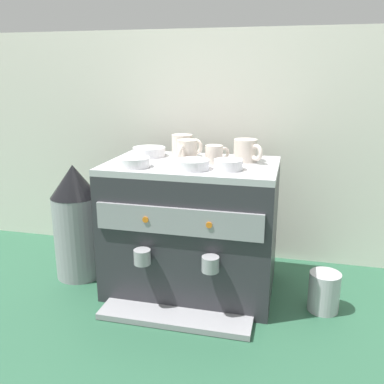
{
  "coord_description": "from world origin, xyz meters",
  "views": [
    {
      "loc": [
        0.35,
        -1.42,
        0.79
      ],
      "look_at": [
        0.0,
        0.0,
        0.38
      ],
      "focal_mm": 39.51,
      "sensor_mm": 36.0,
      "label": 1
    }
  ],
  "objects_px": {
    "ceramic_cup_3": "(187,151)",
    "ceramic_bowl_3": "(192,165)",
    "ceramic_cup_2": "(183,146)",
    "ceramic_cup_0": "(215,154)",
    "coffee_grinder": "(77,221)",
    "espresso_machine": "(192,228)",
    "milk_pitcher": "(324,292)",
    "ceramic_bowl_2": "(228,165)",
    "ceramic_cup_1": "(246,151)",
    "ceramic_bowl_1": "(134,162)",
    "ceramic_bowl_0": "(149,152)"
  },
  "relations": [
    {
      "from": "ceramic_cup_3",
      "to": "ceramic_bowl_3",
      "type": "bearing_deg",
      "value": -66.91
    },
    {
      "from": "ceramic_bowl_3",
      "to": "coffee_grinder",
      "type": "relative_size",
      "value": 0.26
    },
    {
      "from": "ceramic_bowl_2",
      "to": "coffee_grinder",
      "type": "height_order",
      "value": "ceramic_bowl_2"
    },
    {
      "from": "ceramic_cup_0",
      "to": "ceramic_cup_3",
      "type": "distance_m",
      "value": 0.1
    },
    {
      "from": "ceramic_cup_2",
      "to": "ceramic_bowl_3",
      "type": "distance_m",
      "value": 0.22
    },
    {
      "from": "ceramic_cup_1",
      "to": "ceramic_bowl_2",
      "type": "bearing_deg",
      "value": -105.92
    },
    {
      "from": "ceramic_bowl_2",
      "to": "ceramic_cup_2",
      "type": "bearing_deg",
      "value": 138.13
    },
    {
      "from": "ceramic_bowl_2",
      "to": "ceramic_cup_3",
      "type": "bearing_deg",
      "value": 154.1
    },
    {
      "from": "ceramic_cup_0",
      "to": "ceramic_bowl_0",
      "type": "bearing_deg",
      "value": 164.95
    },
    {
      "from": "espresso_machine",
      "to": "ceramic_bowl_2",
      "type": "height_order",
      "value": "ceramic_bowl_2"
    },
    {
      "from": "ceramic_bowl_2",
      "to": "milk_pitcher",
      "type": "bearing_deg",
      "value": 3.95
    },
    {
      "from": "ceramic_bowl_1",
      "to": "ceramic_cup_2",
      "type": "bearing_deg",
      "value": 61.98
    },
    {
      "from": "ceramic_cup_3",
      "to": "ceramic_bowl_3",
      "type": "distance_m",
      "value": 0.11
    },
    {
      "from": "ceramic_cup_0",
      "to": "coffee_grinder",
      "type": "distance_m",
      "value": 0.62
    },
    {
      "from": "ceramic_cup_2",
      "to": "espresso_machine",
      "type": "bearing_deg",
      "value": -60.92
    },
    {
      "from": "ceramic_cup_0",
      "to": "ceramic_cup_1",
      "type": "xyz_separation_m",
      "value": [
        0.1,
        0.06,
        0.01
      ]
    },
    {
      "from": "ceramic_cup_0",
      "to": "ceramic_bowl_2",
      "type": "xyz_separation_m",
      "value": [
        0.06,
        -0.09,
        -0.02
      ]
    },
    {
      "from": "ceramic_cup_3",
      "to": "ceramic_cup_2",
      "type": "bearing_deg",
      "value": 111.64
    },
    {
      "from": "espresso_machine",
      "to": "milk_pitcher",
      "type": "bearing_deg",
      "value": -6.08
    },
    {
      "from": "ceramic_bowl_2",
      "to": "milk_pitcher",
      "type": "distance_m",
      "value": 0.55
    },
    {
      "from": "espresso_machine",
      "to": "ceramic_cup_0",
      "type": "xyz_separation_m",
      "value": [
        0.08,
        0.01,
        0.28
      ]
    },
    {
      "from": "ceramic_cup_1",
      "to": "milk_pitcher",
      "type": "xyz_separation_m",
      "value": [
        0.3,
        -0.12,
        -0.46
      ]
    },
    {
      "from": "ceramic_cup_1",
      "to": "ceramic_cup_0",
      "type": "bearing_deg",
      "value": -150.96
    },
    {
      "from": "ceramic_bowl_3",
      "to": "milk_pitcher",
      "type": "bearing_deg",
      "value": 5.45
    },
    {
      "from": "ceramic_cup_1",
      "to": "ceramic_bowl_2",
      "type": "distance_m",
      "value": 0.15
    },
    {
      "from": "ceramic_cup_2",
      "to": "ceramic_bowl_3",
      "type": "bearing_deg",
      "value": -67.64
    },
    {
      "from": "ceramic_cup_1",
      "to": "ceramic_bowl_3",
      "type": "xyz_separation_m",
      "value": [
        -0.16,
        -0.16,
        -0.02
      ]
    },
    {
      "from": "ceramic_cup_1",
      "to": "ceramic_bowl_1",
      "type": "xyz_separation_m",
      "value": [
        -0.36,
        -0.18,
        -0.02
      ]
    },
    {
      "from": "ceramic_cup_2",
      "to": "ceramic_cup_1",
      "type": "bearing_deg",
      "value": -8.26
    },
    {
      "from": "espresso_machine",
      "to": "ceramic_bowl_2",
      "type": "bearing_deg",
      "value": -27.67
    },
    {
      "from": "ceramic_bowl_1",
      "to": "ceramic_cup_0",
      "type": "bearing_deg",
      "value": 25.81
    },
    {
      "from": "ceramic_cup_3",
      "to": "milk_pitcher",
      "type": "xyz_separation_m",
      "value": [
        0.5,
        -0.05,
        -0.46
      ]
    },
    {
      "from": "ceramic_cup_1",
      "to": "milk_pitcher",
      "type": "bearing_deg",
      "value": -22.24
    },
    {
      "from": "coffee_grinder",
      "to": "milk_pitcher",
      "type": "height_order",
      "value": "coffee_grinder"
    },
    {
      "from": "ceramic_bowl_2",
      "to": "coffee_grinder",
      "type": "bearing_deg",
      "value": 173.9
    },
    {
      "from": "ceramic_cup_1",
      "to": "ceramic_cup_2",
      "type": "bearing_deg",
      "value": 171.74
    },
    {
      "from": "ceramic_cup_2",
      "to": "ceramic_cup_3",
      "type": "relative_size",
      "value": 1.08
    },
    {
      "from": "ceramic_cup_2",
      "to": "ceramic_bowl_1",
      "type": "distance_m",
      "value": 0.24
    },
    {
      "from": "ceramic_bowl_1",
      "to": "ceramic_cup_3",
      "type": "bearing_deg",
      "value": 36.05
    },
    {
      "from": "ceramic_cup_3",
      "to": "ceramic_bowl_2",
      "type": "height_order",
      "value": "ceramic_cup_3"
    },
    {
      "from": "espresso_machine",
      "to": "ceramic_bowl_1",
      "type": "distance_m",
      "value": 0.33
    },
    {
      "from": "ceramic_cup_3",
      "to": "ceramic_bowl_0",
      "type": "height_order",
      "value": "ceramic_cup_3"
    },
    {
      "from": "milk_pitcher",
      "to": "espresso_machine",
      "type": "bearing_deg",
      "value": 173.92
    },
    {
      "from": "ceramic_bowl_1",
      "to": "ceramic_bowl_2",
      "type": "xyz_separation_m",
      "value": [
        0.31,
        0.03,
        0.0
      ]
    },
    {
      "from": "ceramic_cup_2",
      "to": "ceramic_bowl_3",
      "type": "relative_size",
      "value": 1.05
    },
    {
      "from": "ceramic_cup_1",
      "to": "ceramic_cup_2",
      "type": "xyz_separation_m",
      "value": [
        -0.24,
        0.04,
        0.0
      ]
    },
    {
      "from": "espresso_machine",
      "to": "ceramic_cup_1",
      "type": "relative_size",
      "value": 5.41
    },
    {
      "from": "ceramic_cup_0",
      "to": "ceramic_bowl_1",
      "type": "xyz_separation_m",
      "value": [
        -0.25,
        -0.12,
        -0.02
      ]
    },
    {
      "from": "ceramic_bowl_0",
      "to": "milk_pitcher",
      "type": "relative_size",
      "value": 0.89
    },
    {
      "from": "ceramic_cup_2",
      "to": "ceramic_bowl_0",
      "type": "height_order",
      "value": "ceramic_cup_2"
    }
  ]
}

